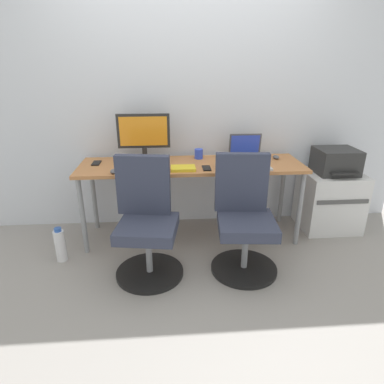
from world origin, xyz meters
The scene contains 19 objects.
ground_plane centered at (0.00, 0.00, 0.00)m, with size 5.28×5.28×0.00m, color gray.
back_wall centered at (0.00, 0.37, 1.30)m, with size 4.40×0.04×2.60m, color silver.
desk centered at (0.00, 0.00, 0.67)m, with size 2.03×0.58×0.74m.
office_chair_left centered at (-0.39, -0.56, 0.42)m, with size 0.54×0.54×0.94m.
office_chair_right centered at (0.38, -0.56, 0.42)m, with size 0.54×0.54×0.94m.
side_cabinet centered at (1.41, 0.08, 0.29)m, with size 0.55×0.50×0.59m.
printer centered at (1.41, 0.08, 0.71)m, with size 0.38×0.40×0.24m.
water_bottle_on_floor centered at (-1.15, -0.36, 0.15)m, with size 0.09×0.09×0.31m.
desktop_monitor centered at (-0.43, 0.15, 0.99)m, with size 0.48×0.18×0.43m.
open_laptop centered at (0.54, 0.14, 0.79)m, with size 0.31×0.26×0.23m.
keyboard_by_monitor centered at (-0.41, -0.21, 0.74)m, with size 0.34×0.12×0.02m, color #515156.
keyboard_by_laptop centered at (0.51, -0.21, 0.74)m, with size 0.34×0.12×0.02m, color #B7B7B7.
mouse_by_monitor centered at (0.82, 0.11, 0.75)m, with size 0.06×0.10×0.03m, color #515156.
mouse_by_laptop centered at (-0.67, -0.22, 0.75)m, with size 0.06×0.10×0.03m, color #515156.
coffee_mug centered at (0.08, 0.17, 0.78)m, with size 0.08×0.08×0.09m, color blue.
pen_cup centered at (0.24, -0.12, 0.79)m, with size 0.07×0.07×0.10m, color slate.
phone_near_monitor centered at (-0.87, 0.07, 0.74)m, with size 0.07×0.14×0.01m, color black.
phone_near_laptop centered at (0.12, -0.16, 0.74)m, with size 0.07×0.14×0.01m, color black.
notebook centered at (-0.09, -0.17, 0.75)m, with size 0.21×0.15×0.03m, color yellow.
Camera 1 is at (-0.21, -2.86, 1.59)m, focal length 30.65 mm.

